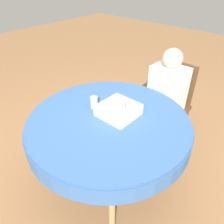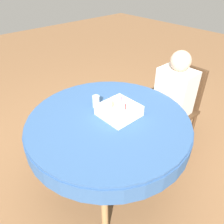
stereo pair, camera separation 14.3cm
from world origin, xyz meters
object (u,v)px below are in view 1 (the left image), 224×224
at_px(birthday_cake, 118,110).
at_px(drinking_glass, 94,102).
at_px(person, 167,90).
at_px(chair, 169,101).

bearing_deg(birthday_cake, drinking_glass, -165.69).
bearing_deg(drinking_glass, birthday_cake, 14.31).
relative_size(person, birthday_cake, 3.87).
xyz_separation_m(chair, person, (-0.00, -0.10, 0.18)).
bearing_deg(chair, birthday_cake, -89.71).
height_order(chair, birthday_cake, chair).
distance_m(chair, birthday_cake, 0.94).
bearing_deg(chair, drinking_glass, -102.91).
relative_size(chair, person, 0.82).
bearing_deg(drinking_glass, person, 75.14).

